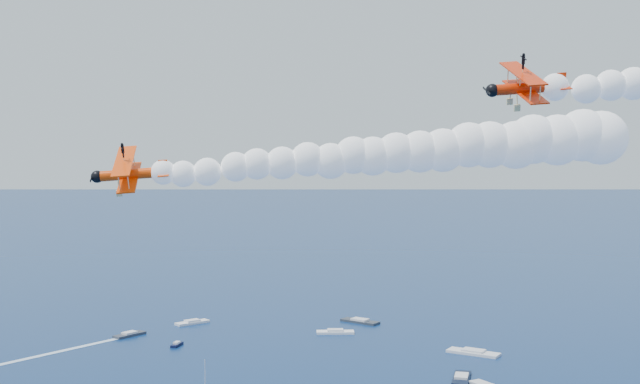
# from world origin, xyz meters

# --- Properties ---
(biplane_lead) EXTENTS (10.72, 12.33, 8.55)m
(biplane_lead) POSITION_xyz_m (20.52, 20.81, 61.86)
(biplane_lead) COLOR red
(biplane_trail) EXTENTS (11.16, 12.79, 8.83)m
(biplane_trail) POSITION_xyz_m (-20.52, 19.07, 53.20)
(biplane_trail) COLOR #FF4205
(smoke_trail_trail) EXTENTS (57.21, 38.94, 10.30)m
(smoke_trail_trail) POSITION_xyz_m (5.58, 28.33, 55.29)
(smoke_trail_trail) COLOR white
(spectator_boats) EXTENTS (190.85, 157.72, 0.70)m
(spectator_boats) POSITION_xyz_m (-18.50, 128.66, 0.35)
(spectator_boats) COLOR silver
(spectator_boats) RESTS_ON ground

